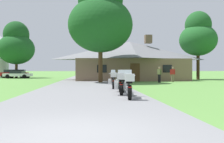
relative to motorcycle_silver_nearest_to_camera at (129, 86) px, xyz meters
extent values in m
plane|color=#56893D|center=(-2.12, 13.73, -0.62)|extent=(500.00, 500.00, 0.00)
cube|color=slate|center=(-2.12, 11.73, -0.59)|extent=(6.40, 80.00, 0.06)
cylinder|color=black|center=(0.09, 0.86, -0.24)|extent=(0.18, 0.65, 0.64)
cylinder|color=black|center=(-0.06, -0.57, -0.24)|extent=(0.22, 0.65, 0.64)
cube|color=silver|center=(0.01, 0.13, -0.18)|extent=(0.32, 0.58, 0.30)
ellipsoid|color=#B2B5BC|center=(0.04, 0.39, 0.27)|extent=(0.35, 0.55, 0.26)
cube|color=black|center=(-0.01, -0.07, 0.18)|extent=(0.33, 0.55, 0.10)
cylinder|color=silver|center=(0.09, 0.82, 0.46)|extent=(0.66, 0.10, 0.03)
cylinder|color=silver|center=(0.09, 0.86, 0.12)|extent=(0.09, 0.24, 0.73)
cube|color=#B2BCC6|center=(0.10, 0.92, 0.60)|extent=(0.33, 0.14, 0.27)
sphere|color=silver|center=(0.09, 0.82, 0.32)|extent=(0.11, 0.11, 0.11)
cube|color=silver|center=(-0.07, -0.62, 0.40)|extent=(0.44, 0.40, 0.32)
cube|color=red|center=(-0.09, -0.79, -0.01)|extent=(0.14, 0.04, 0.06)
cylinder|color=silver|center=(0.11, -0.26, -0.34)|extent=(0.13, 0.55, 0.07)
cylinder|color=black|center=(0.08, 2.84, -0.24)|extent=(0.22, 0.65, 0.64)
cylinder|color=black|center=(-0.18, 1.42, -0.24)|extent=(0.27, 0.66, 0.64)
cube|color=silver|center=(-0.06, 2.11, -0.18)|extent=(0.36, 0.60, 0.30)
ellipsoid|color=black|center=(-0.01, 2.36, 0.27)|extent=(0.39, 0.57, 0.26)
cube|color=black|center=(-0.09, 1.91, 0.18)|extent=(0.37, 0.56, 0.10)
cylinder|color=silver|center=(0.07, 2.80, 0.46)|extent=(0.66, 0.15, 0.03)
cylinder|color=silver|center=(0.08, 2.84, 0.12)|extent=(0.10, 0.24, 0.73)
cube|color=#B2BCC6|center=(0.09, 2.89, 0.60)|extent=(0.33, 0.17, 0.27)
sphere|color=silver|center=(0.07, 2.80, 0.32)|extent=(0.11, 0.11, 0.11)
cube|color=silver|center=(-0.19, 1.37, 0.40)|extent=(0.46, 0.43, 0.32)
cube|color=red|center=(-0.22, 1.20, -0.01)|extent=(0.14, 0.05, 0.06)
cylinder|color=silver|center=(0.01, 1.71, -0.34)|extent=(0.17, 0.55, 0.07)
cube|color=silver|center=(-0.43, 1.52, -0.06)|extent=(0.27, 0.43, 0.36)
cube|color=silver|center=(0.08, 1.42, -0.06)|extent=(0.27, 0.43, 0.36)
cylinder|color=black|center=(0.15, 4.84, -0.24)|extent=(0.18, 0.65, 0.64)
cylinder|color=black|center=(-0.02, 3.41, -0.24)|extent=(0.23, 0.65, 0.64)
cube|color=silver|center=(0.06, 4.11, -0.18)|extent=(0.32, 0.59, 0.30)
ellipsoid|color=maroon|center=(0.09, 4.37, 0.27)|extent=(0.36, 0.55, 0.26)
cube|color=black|center=(0.04, 3.91, 0.18)|extent=(0.34, 0.55, 0.10)
cylinder|color=silver|center=(0.14, 4.81, 0.46)|extent=(0.66, 0.11, 0.03)
cylinder|color=silver|center=(0.15, 4.84, 0.12)|extent=(0.09, 0.24, 0.73)
cube|color=#B2BCC6|center=(0.15, 4.90, 0.60)|extent=(0.33, 0.14, 0.27)
sphere|color=silver|center=(0.14, 4.81, 0.32)|extent=(0.11, 0.11, 0.11)
cube|color=#B7B7BC|center=(-0.02, 3.36, 0.40)|extent=(0.44, 0.40, 0.32)
cube|color=red|center=(-0.04, 3.20, -0.01)|extent=(0.14, 0.05, 0.06)
cylinder|color=silver|center=(0.16, 3.72, -0.34)|extent=(0.13, 0.55, 0.07)
cube|color=#B7B7BC|center=(-0.27, 3.49, -0.06)|extent=(0.24, 0.42, 0.36)
cube|color=#B7B7BC|center=(0.25, 3.43, -0.06)|extent=(0.24, 0.42, 0.36)
cylinder|color=black|center=(-0.12, 7.14, -0.24)|extent=(0.15, 0.65, 0.64)
cylinder|color=black|center=(-0.22, 5.71, -0.24)|extent=(0.20, 0.65, 0.64)
cube|color=silver|center=(-0.17, 6.41, -0.18)|extent=(0.30, 0.58, 0.30)
ellipsoid|color=#1E3899|center=(-0.15, 6.67, 0.27)|extent=(0.34, 0.54, 0.26)
cube|color=black|center=(-0.18, 6.21, 0.18)|extent=(0.32, 0.54, 0.10)
cylinder|color=silver|center=(-0.12, 7.10, 0.46)|extent=(0.66, 0.08, 0.03)
cylinder|color=silver|center=(-0.12, 7.14, 0.12)|extent=(0.08, 0.24, 0.73)
cube|color=#B2BCC6|center=(-0.11, 7.20, 0.60)|extent=(0.33, 0.13, 0.27)
sphere|color=silver|center=(-0.12, 7.10, 0.32)|extent=(0.11, 0.11, 0.11)
cube|color=silver|center=(-0.22, 5.66, 0.40)|extent=(0.42, 0.39, 0.32)
cube|color=red|center=(-0.23, 5.49, -0.01)|extent=(0.14, 0.04, 0.06)
cylinder|color=silver|center=(-0.05, 6.02, -0.34)|extent=(0.11, 0.55, 0.07)
cube|color=silver|center=(-0.47, 5.78, -0.06)|extent=(0.23, 0.41, 0.36)
cube|color=silver|center=(0.05, 5.74, -0.06)|extent=(0.23, 0.41, 0.36)
cube|color=brown|center=(3.36, 21.99, 0.73)|extent=(13.76, 8.09, 2.70)
pyramid|color=slate|center=(3.36, 21.99, 3.28)|extent=(14.58, 8.57, 2.38)
cube|color=brown|center=(5.84, 21.99, 4.82)|extent=(0.90, 0.90, 1.10)
cube|color=#472D19|center=(3.36, 17.91, 0.43)|extent=(1.10, 0.08, 2.10)
cube|color=black|center=(-0.49, 17.91, 0.87)|extent=(1.10, 0.06, 0.90)
cube|color=black|center=(7.22, 17.91, 0.87)|extent=(1.10, 0.06, 0.90)
cylinder|color=#75664C|center=(7.37, 16.17, -0.19)|extent=(0.14, 0.14, 0.86)
cylinder|color=#75664C|center=(7.19, 16.20, -0.19)|extent=(0.14, 0.14, 0.86)
cube|color=#A8231E|center=(7.28, 16.19, 0.52)|extent=(0.39, 0.28, 0.56)
cylinder|color=#A8231E|center=(7.51, 16.15, 0.50)|extent=(0.09, 0.09, 0.58)
cylinder|color=#A8231E|center=(7.05, 16.22, 0.50)|extent=(0.09, 0.09, 0.58)
sphere|color=tan|center=(7.28, 16.19, 0.94)|extent=(0.21, 0.21, 0.21)
cylinder|color=#B2AD99|center=(7.28, 16.19, 1.04)|extent=(0.22, 0.22, 0.05)
cylinder|color=black|center=(5.54, 15.06, -0.19)|extent=(0.14, 0.14, 0.86)
cylinder|color=black|center=(5.43, 15.20, -0.19)|extent=(0.14, 0.14, 0.86)
cube|color=#5B6638|center=(5.49, 15.13, 0.52)|extent=(0.39, 0.42, 0.56)
cylinder|color=#5B6638|center=(5.63, 14.95, 0.50)|extent=(0.09, 0.09, 0.58)
cylinder|color=#5B6638|center=(5.35, 15.31, 0.50)|extent=(0.09, 0.09, 0.58)
sphere|color=tan|center=(5.49, 15.13, 0.94)|extent=(0.21, 0.21, 0.21)
cylinder|color=#B2AD99|center=(5.49, 15.13, 1.04)|extent=(0.22, 0.22, 0.05)
cylinder|color=#422D19|center=(-14.16, 32.19, 0.97)|extent=(0.44, 0.44, 3.17)
ellipsoid|color=#194C1E|center=(-14.16, 32.19, 4.19)|extent=(5.98, 5.98, 5.08)
ellipsoid|color=#16441B|center=(-14.16, 32.19, 6.58)|extent=(4.18, 4.18, 4.48)
cylinder|color=#422D19|center=(-0.76, 14.99, 1.46)|extent=(0.44, 0.44, 4.16)
ellipsoid|color=#194C1E|center=(-0.76, 14.99, 5.37)|extent=(6.67, 6.67, 5.67)
cylinder|color=#422D19|center=(13.18, 23.13, 1.43)|extent=(0.44, 0.44, 4.10)
ellipsoid|color=#1E5623|center=(13.18, 23.13, 4.91)|extent=(5.18, 5.18, 4.40)
ellipsoid|color=#1B4E20|center=(13.18, 23.13, 6.98)|extent=(3.62, 3.62, 3.88)
cylinder|color=#B2B7BC|center=(-18.08, 36.02, 2.73)|extent=(2.87, 2.87, 6.70)
cone|color=#999EA3|center=(-18.08, 36.02, 6.44)|extent=(2.93, 2.93, 0.72)
cylinder|color=gray|center=(-18.08, 36.02, 2.73)|extent=(2.95, 2.95, 0.15)
cube|color=maroon|center=(-14.69, 32.50, 0.00)|extent=(4.74, 2.24, 0.60)
cube|color=black|center=(-14.49, 32.52, 0.54)|extent=(3.35, 1.89, 0.48)
cylinder|color=black|center=(-16.04, 31.53, -0.30)|extent=(0.66, 0.28, 0.64)
cylinder|color=black|center=(-16.19, 33.22, -0.30)|extent=(0.66, 0.28, 0.64)
cylinder|color=black|center=(-13.20, 31.78, -0.30)|extent=(0.66, 0.28, 0.64)
cylinder|color=black|center=(-13.35, 33.47, -0.30)|extent=(0.66, 0.28, 0.64)
cube|color=silver|center=(-13.37, 30.24, -0.07)|extent=(4.29, 2.06, 0.46)
cube|color=black|center=(-13.47, 30.25, 0.37)|extent=(1.97, 1.72, 0.42)
cylinder|color=black|center=(-14.71, 29.47, -0.30)|extent=(0.65, 0.25, 0.64)
cylinder|color=black|center=(-14.63, 31.16, -0.30)|extent=(0.65, 0.25, 0.64)
cylinder|color=black|center=(-12.11, 29.33, -0.30)|extent=(0.65, 0.25, 0.64)
cylinder|color=black|center=(-12.03, 31.02, -0.30)|extent=(0.65, 0.25, 0.64)
camera|label=1|loc=(-1.71, -11.43, 0.73)|focal=40.94mm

